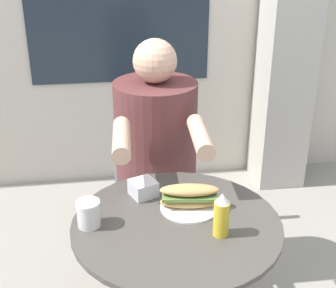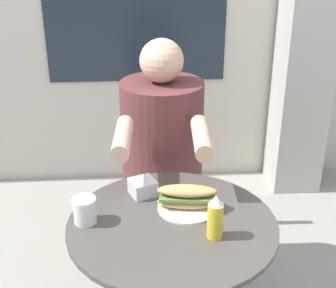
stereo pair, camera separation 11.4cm
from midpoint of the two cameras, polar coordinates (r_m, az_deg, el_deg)
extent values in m
cube|color=#B2ADA3|center=(3.05, 13.85, 16.11)|extent=(0.31, 0.31, 2.40)
cylinder|color=#47423D|center=(1.64, -0.96, -9.78)|extent=(0.73, 0.73, 0.02)
cube|color=slate|center=(2.47, -3.32, -3.91)|extent=(0.40, 0.40, 0.02)
cube|color=slate|center=(2.53, -3.57, 2.35)|extent=(0.35, 0.05, 0.42)
cylinder|color=slate|center=(2.45, 0.85, -10.22)|extent=(0.03, 0.03, 0.43)
cylinder|color=slate|center=(2.45, -6.99, -10.52)|extent=(0.03, 0.03, 0.43)
cylinder|color=slate|center=(2.73, 0.16, -6.27)|extent=(0.03, 0.03, 0.43)
cylinder|color=slate|center=(2.73, -6.81, -6.53)|extent=(0.03, 0.03, 0.43)
cube|color=brown|center=(2.34, -2.64, -11.93)|extent=(0.38, 0.49, 0.45)
cylinder|color=brown|center=(2.14, -2.98, 0.21)|extent=(0.37, 0.37, 0.57)
sphere|color=#D6A889|center=(2.01, -3.22, 10.07)|extent=(0.19, 0.19, 0.19)
cylinder|color=#D6A889|center=(1.78, 2.13, 0.90)|extent=(0.09, 0.30, 0.07)
cylinder|color=#D6A889|center=(1.77, -7.53, 0.56)|extent=(0.09, 0.30, 0.07)
cylinder|color=white|center=(1.70, 0.67, -7.73)|extent=(0.21, 0.21, 0.01)
ellipsoid|color=tan|center=(1.69, 0.67, -7.09)|extent=(0.22, 0.10, 0.04)
cube|color=olive|center=(1.68, 0.68, -6.38)|extent=(0.20, 0.10, 0.01)
ellipsoid|color=tan|center=(1.67, 0.68, -5.66)|extent=(0.22, 0.10, 0.04)
cylinder|color=silver|center=(1.63, -11.66, -8.51)|extent=(0.08, 0.08, 0.08)
cylinder|color=white|center=(1.60, -11.80, -7.11)|extent=(0.08, 0.08, 0.01)
cube|color=silver|center=(1.77, -4.88, -5.42)|extent=(0.12, 0.12, 0.06)
cylinder|color=gold|center=(1.54, 4.39, -9.12)|extent=(0.05, 0.05, 0.12)
cone|color=white|center=(1.50, 4.48, -6.64)|extent=(0.05, 0.05, 0.03)
camera|label=1|loc=(0.06, -91.90, -0.87)|focal=50.00mm
camera|label=2|loc=(0.06, 88.10, 0.87)|focal=50.00mm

